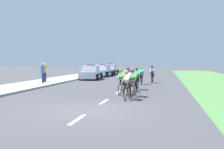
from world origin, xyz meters
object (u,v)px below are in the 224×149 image
object	(u,v)px
cyclist_seventh	(141,75)
police_car_nearest	(91,73)
cyclist_fourth	(128,79)
cyclist_eighth	(152,74)
cyclist_third	(122,81)
cyclist_sixth	(128,77)
cyclist_fifth	(137,78)
spectator_closest	(45,71)
cyclist_lead	(127,84)
police_car_second	(103,71)
spectator_back	(43,71)
police_car_third	(110,70)
cyclist_second	(134,82)

from	to	relation	value
cyclist_seventh	police_car_nearest	size ratio (longest dim) A/B	0.38
cyclist_fourth	cyclist_eighth	distance (m)	7.14
cyclist_third	cyclist_fourth	size ratio (longest dim) A/B	1.00
cyclist_third	cyclist_sixth	world-z (taller)	same
cyclist_fourth	cyclist_fifth	distance (m)	1.32
cyclist_fifth	spectator_closest	size ratio (longest dim) A/B	1.03
cyclist_fourth	cyclist_sixth	bearing A→B (deg)	97.72
cyclist_fourth	cyclist_fifth	bearing A→B (deg)	70.75
cyclist_lead	cyclist_third	distance (m)	2.08
police_car_second	spectator_back	distance (m)	12.21
police_car_third	cyclist_third	bearing A→B (deg)	-76.47
cyclist_second	police_car_second	bearing A→B (deg)	108.54
cyclist_seventh	police_car_nearest	distance (m)	7.81
cyclist_sixth	cyclist_seventh	bearing A→B (deg)	73.92
cyclist_third	cyclist_sixth	bearing A→B (deg)	92.34
cyclist_third	spectator_back	size ratio (longest dim) A/B	1.03
police_car_second	cyclist_sixth	bearing A→B (deg)	-68.86
cyclist_second	spectator_back	world-z (taller)	spectator_back
cyclist_fourth	spectator_back	size ratio (longest dim) A/B	1.03
cyclist_fourth	police_car_nearest	distance (m)	11.66
cyclist_third	cyclist_seventh	distance (m)	6.69
cyclist_lead	cyclist_fourth	xyz separation A→B (m)	(-0.44, 3.52, 0.00)
cyclist_lead	spectator_back	bearing A→B (deg)	138.51
cyclist_sixth	cyclist_eighth	bearing A→B (deg)	70.69
cyclist_sixth	cyclist_third	bearing A→B (deg)	-87.66
cyclist_lead	cyclist_third	size ratio (longest dim) A/B	1.00
cyclist_second	spectator_back	xyz separation A→B (m)	(-8.49, 6.18, 0.30)
cyclist_lead	cyclist_third	bearing A→B (deg)	107.37
cyclist_second	spectator_back	bearing A→B (deg)	143.95
cyclist_fifth	police_car_second	distance (m)	15.71
police_car_third	spectator_closest	xyz separation A→B (m)	(-2.71, -15.56, 0.40)
cyclist_third	police_car_nearest	world-z (taller)	police_car_nearest
cyclist_third	cyclist_fifth	distance (m)	2.85
cyclist_third	cyclist_seventh	bearing A→B (deg)	85.08
spectator_back	cyclist_sixth	bearing A→B (deg)	-9.64
cyclist_third	cyclist_second	bearing A→B (deg)	-45.50
cyclist_lead	police_car_nearest	xyz separation A→B (m)	(-5.91, 13.81, -0.11)
cyclist_fifth	police_car_third	bearing A→B (deg)	107.10
cyclist_seventh	cyclist_eighth	size ratio (longest dim) A/B	1.00
cyclist_fifth	police_car_nearest	world-z (taller)	police_car_nearest
police_car_third	spectator_closest	world-z (taller)	spectator_closest
police_car_third	cyclist_sixth	bearing A→B (deg)	-74.03
cyclist_sixth	spectator_closest	distance (m)	8.18
cyclist_lead	police_car_third	bearing A→B (deg)	103.85
police_car_second	spectator_back	world-z (taller)	spectator_back
cyclist_second	spectator_closest	world-z (taller)	spectator_closest
cyclist_third	cyclist_eighth	xyz separation A→B (m)	(1.40, 8.57, 0.00)
cyclist_lead	cyclist_fifth	bearing A→B (deg)	90.05
police_car_third	spectator_closest	bearing A→B (deg)	-99.87
spectator_closest	spectator_back	xyz separation A→B (m)	(0.30, -1.06, 0.00)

